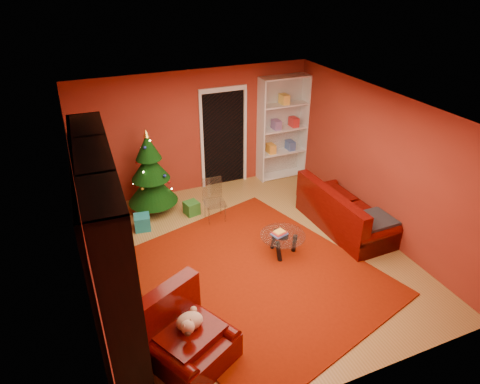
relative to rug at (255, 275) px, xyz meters
name	(u,v)px	position (x,y,z in m)	size (l,w,h in m)	color
floor	(249,257)	(0.12, 0.51, -0.04)	(5.00, 5.50, 0.05)	olive
ceiling	(251,108)	(0.12, 0.51, 2.61)	(5.00, 5.50, 0.05)	silver
wall_back	(196,132)	(0.12, 3.28, 1.29)	(5.00, 0.05, 2.60)	maroon
wall_left	(82,223)	(-2.41, 0.51, 1.29)	(0.05, 5.50, 2.60)	maroon
wall_right	(380,163)	(2.64, 0.51, 1.29)	(0.05, 5.50, 2.60)	maroon
doorway	(224,140)	(0.72, 3.24, 1.04)	(1.06, 0.60, 2.16)	black
rug	(255,275)	(0.00, 0.00, 0.00)	(3.30, 3.85, 0.02)	maroon
media_unit	(105,239)	(-2.16, 0.11, 1.22)	(0.49, 3.21, 2.46)	black
christmas_tree	(150,172)	(-1.03, 2.66, 0.84)	(0.98, 0.98, 1.75)	black
gift_box_teal	(142,222)	(-1.39, 2.06, 0.13)	(0.29, 0.29, 0.29)	#177D83
gift_box_green	(192,208)	(-0.37, 2.22, 0.12)	(0.26, 0.26, 0.26)	#236720
white_bookshelf	(283,129)	(2.07, 3.08, 1.15)	(1.11, 0.40, 2.39)	white
armchair	(190,337)	(-1.43, -1.19, 0.39)	(1.01, 1.01, 0.79)	#400502
dog	(189,321)	(-1.41, -1.12, 0.58)	(0.40, 0.30, 0.26)	#CFA98A
sofa	(346,208)	(2.14, 0.63, 0.42)	(2.01, 0.90, 0.86)	#400502
coffee_table	(282,244)	(0.67, 0.34, 0.19)	(0.77, 0.77, 0.48)	gray
acrylic_chair	(215,203)	(-0.02, 1.82, 0.37)	(0.39, 0.43, 0.76)	#66605B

